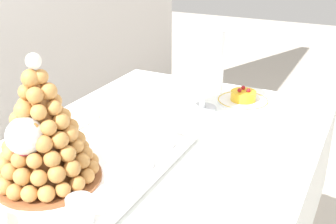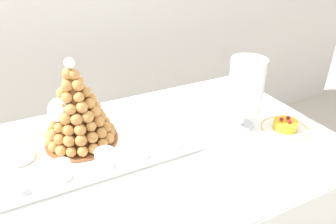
% 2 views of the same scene
% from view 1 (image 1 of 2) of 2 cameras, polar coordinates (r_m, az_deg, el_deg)
% --- Properties ---
extents(buffet_table, '(1.28, 0.80, 0.79)m').
position_cam_1_polar(buffet_table, '(1.14, -3.31, -11.38)').
color(buffet_table, brown).
rests_on(buffet_table, ground_plane).
extents(serving_tray, '(0.64, 0.33, 0.02)m').
position_cam_1_polar(serving_tray, '(1.00, -12.17, -8.93)').
color(serving_tray, white).
rests_on(serving_tray, buffet_table).
extents(croquembouche, '(0.24, 0.24, 0.30)m').
position_cam_1_polar(croquembouche, '(0.96, -16.49, -2.79)').
color(croquembouche, brown).
rests_on(croquembouche, serving_tray).
extents(dessert_cup_mid_left, '(0.05, 0.05, 0.05)m').
position_cam_1_polar(dessert_cup_mid_left, '(0.86, -11.75, -12.89)').
color(dessert_cup_mid_left, silver).
rests_on(dessert_cup_mid_left, serving_tray).
extents(dessert_cup_centre, '(0.06, 0.06, 0.06)m').
position_cam_1_polar(dessert_cup_centre, '(0.93, -6.71, -9.07)').
color(dessert_cup_centre, silver).
rests_on(dessert_cup_centre, serving_tray).
extents(dessert_cup_mid_right, '(0.06, 0.06, 0.05)m').
position_cam_1_polar(dessert_cup_mid_right, '(1.02, -3.38, -5.89)').
color(dessert_cup_mid_right, silver).
rests_on(dessert_cup_mid_right, serving_tray).
extents(dessert_cup_right, '(0.06, 0.06, 0.05)m').
position_cam_1_polar(dessert_cup_right, '(1.12, -0.65, -3.19)').
color(dessert_cup_right, silver).
rests_on(dessert_cup_right, serving_tray).
extents(macaron_goblet, '(0.12, 0.12, 0.26)m').
position_cam_1_polar(macaron_goblet, '(1.32, 4.85, 6.76)').
color(macaron_goblet, white).
rests_on(macaron_goblet, buffet_table).
extents(fruit_tart_plate, '(0.17, 0.17, 0.05)m').
position_cam_1_polar(fruit_tart_plate, '(1.44, 10.06, 1.83)').
color(fruit_tart_plate, white).
rests_on(fruit_tart_plate, buffet_table).
extents(wine_glass, '(0.08, 0.08, 0.18)m').
position_cam_1_polar(wine_glass, '(0.93, -18.57, -3.41)').
color(wine_glass, silver).
rests_on(wine_glass, buffet_table).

